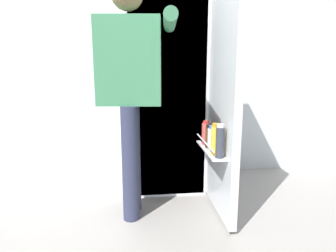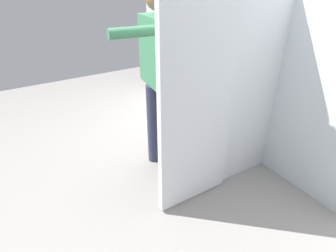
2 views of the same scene
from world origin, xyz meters
name	(u,v)px [view 1 (image 1 of 2)]	position (x,y,z in m)	size (l,w,h in m)	color
ground_plane	(172,210)	(0.00, 0.00, 0.00)	(6.72, 6.72, 0.00)	gray
kitchen_wall	(161,46)	(0.00, 0.89, 1.31)	(4.40, 0.10, 2.61)	silver
refrigerator	(169,97)	(0.03, 0.49, 0.84)	(0.72, 1.25, 1.68)	silver
person	(131,79)	(-0.30, -0.02, 1.03)	(0.56, 0.80, 1.70)	#2D334C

